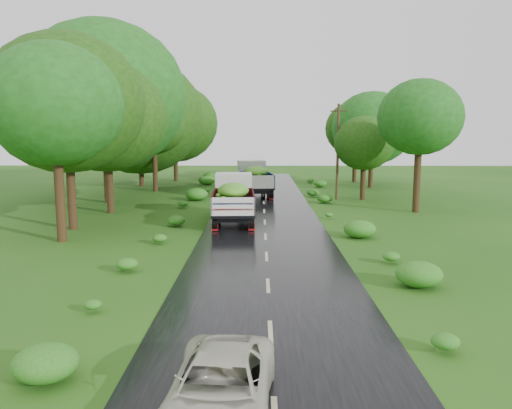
{
  "coord_description": "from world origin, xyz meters",
  "views": [
    {
      "loc": [
        -0.28,
        -16.45,
        5.25
      ],
      "look_at": [
        -0.47,
        7.58,
        1.7
      ],
      "focal_mm": 35.0,
      "sensor_mm": 36.0,
      "label": 1
    }
  ],
  "objects_px": {
    "truck_near": "(234,196)",
    "car": "(220,388)",
    "utility_pole": "(338,151)",
    "truck_far": "(254,176)"
  },
  "relations": [
    {
      "from": "truck_far",
      "to": "car",
      "type": "bearing_deg",
      "value": -97.66
    },
    {
      "from": "truck_near",
      "to": "car",
      "type": "xyz_separation_m",
      "value": [
        0.81,
        -20.13,
        -0.93
      ]
    },
    {
      "from": "car",
      "to": "utility_pole",
      "type": "height_order",
      "value": "utility_pole"
    },
    {
      "from": "truck_far",
      "to": "utility_pole",
      "type": "distance_m",
      "value": 7.22
    },
    {
      "from": "utility_pole",
      "to": "car",
      "type": "bearing_deg",
      "value": -80.28
    },
    {
      "from": "truck_far",
      "to": "utility_pole",
      "type": "relative_size",
      "value": 0.94
    },
    {
      "from": "truck_far",
      "to": "car",
      "type": "distance_m",
      "value": 32.18
    },
    {
      "from": "utility_pole",
      "to": "truck_near",
      "type": "bearing_deg",
      "value": -105.75
    },
    {
      "from": "truck_far",
      "to": "car",
      "type": "xyz_separation_m",
      "value": [
        -0.23,
        -32.16,
        -0.98
      ]
    },
    {
      "from": "truck_far",
      "to": "utility_pole",
      "type": "xyz_separation_m",
      "value": [
        6.41,
        -2.53,
        2.18
      ]
    }
  ]
}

